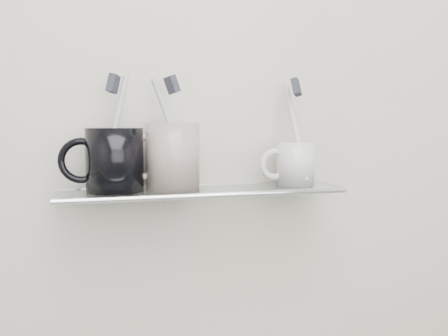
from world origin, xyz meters
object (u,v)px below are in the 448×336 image
object	(u,v)px
shelf_glass	(202,191)
mug_right	(295,164)
mug_center	(173,156)
mug_left	(115,160)

from	to	relation	value
shelf_glass	mug_right	bearing A→B (deg)	1.60
shelf_glass	mug_right	distance (m)	0.18
mug_center	shelf_glass	bearing A→B (deg)	8.26
shelf_glass	mug_left	xyz separation A→B (m)	(-0.15, 0.00, 0.06)
shelf_glass	mug_center	bearing A→B (deg)	174.42
shelf_glass	mug_right	size ratio (longest dim) A/B	6.30
mug_left	mug_right	xyz separation A→B (m)	(0.33, 0.00, -0.01)
shelf_glass	mug_left	size ratio (longest dim) A/B	4.66
mug_left	mug_center	world-z (taller)	mug_center
mug_left	mug_center	distance (m)	0.10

